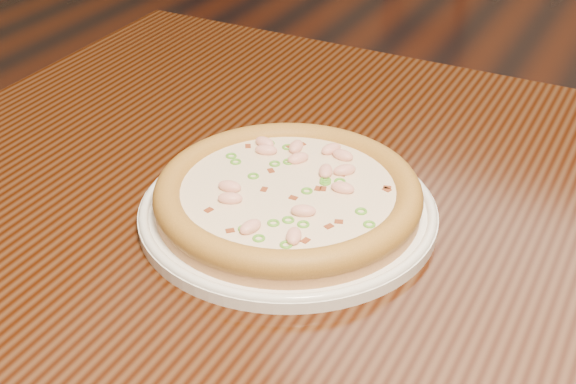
% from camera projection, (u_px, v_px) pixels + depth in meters
% --- Properties ---
extents(hero_table, '(1.20, 0.80, 0.75)m').
position_uv_depth(hero_table, '(410.00, 300.00, 0.85)').
color(hero_table, black).
rests_on(hero_table, ground).
extents(plate, '(0.30, 0.30, 0.02)m').
position_uv_depth(plate, '(288.00, 210.00, 0.80)').
color(plate, white).
rests_on(plate, hero_table).
extents(pizza, '(0.27, 0.27, 0.03)m').
position_uv_depth(pizza, '(288.00, 194.00, 0.80)').
color(pizza, tan).
rests_on(pizza, plate).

